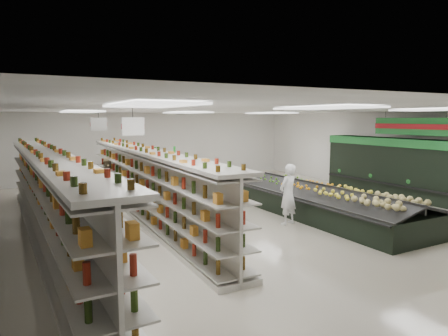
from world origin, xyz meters
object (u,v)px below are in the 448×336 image
soda_endcap (163,168)px  shopper_background (109,177)px  shopper_main (288,194)px  gondola_left (50,201)px  gondola_center (145,186)px  produce_island (326,202)px

soda_endcap → shopper_background: 3.42m
soda_endcap → shopper_background: bearing=-145.1°
soda_endcap → shopper_main: shopper_main is taller
soda_endcap → shopper_main: size_ratio=0.92×
shopper_main → gondola_left: bearing=-30.8°
gondola_left → gondola_center: 3.01m
gondola_center → shopper_background: 3.51m
shopper_background → produce_island: bearing=-125.8°
gondola_center → soda_endcap: (2.45, 5.44, -0.17)m
gondola_center → shopper_main: gondola_center is taller
soda_endcap → gondola_left: bearing=-127.5°
soda_endcap → gondola_center: bearing=-114.3°
shopper_main → shopper_background: shopper_main is taller
gondola_left → shopper_main: gondola_left is taller
gondola_center → soda_endcap: gondola_center is taller
gondola_center → shopper_background: (-0.35, 3.49, -0.17)m
gondola_center → shopper_main: 4.21m
produce_island → gondola_left: bearing=170.3°
gondola_left → produce_island: (7.47, -1.27, -0.53)m
gondola_left → soda_endcap: size_ratio=7.88×
shopper_main → shopper_background: (-3.57, 6.20, -0.09)m
soda_endcap → shopper_main: bearing=-84.6°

